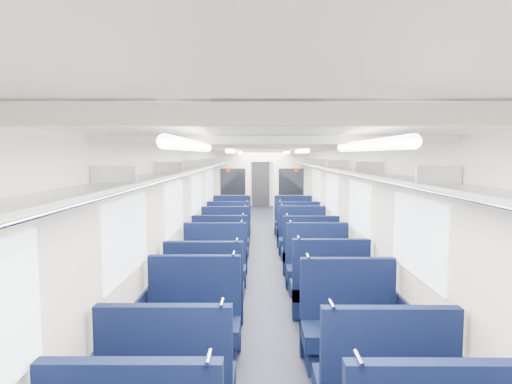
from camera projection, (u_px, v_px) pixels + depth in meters
name	position (u px, v px, depth m)	size (l,w,h in m)	color
floor	(264.00, 255.00, 9.33)	(2.80, 18.00, 0.01)	black
ceiling	(264.00, 148.00, 9.13)	(2.80, 18.00, 0.01)	silver
wall_left	(200.00, 202.00, 9.23)	(0.02, 18.00, 2.35)	beige
dado_left	(201.00, 239.00, 9.30)	(0.03, 17.90, 0.70)	black
wall_right	(328.00, 202.00, 9.22)	(0.02, 18.00, 2.35)	beige
dado_right	(327.00, 239.00, 9.30)	(0.03, 17.90, 0.70)	black
wall_far	(261.00, 179.00, 18.19)	(2.80, 0.02, 2.35)	beige
luggage_rack_left	(208.00, 165.00, 9.16)	(0.36, 17.40, 0.18)	#B2B5BA
luggage_rack_right	(320.00, 165.00, 9.15)	(0.36, 17.40, 0.18)	#B2B5BA
windows	(264.00, 193.00, 8.75)	(2.78, 15.60, 0.75)	white
ceiling_fittings	(264.00, 151.00, 8.87)	(2.70, 16.06, 0.11)	beige
end_door	(261.00, 183.00, 18.15)	(0.75, 0.06, 2.00)	black
bulkhead	(262.00, 187.00, 12.76)	(2.80, 0.10, 2.35)	beige
seat_6	(193.00, 327.00, 4.57)	(1.01, 0.56, 1.13)	#0A1334
seat_7	(349.00, 332.00, 4.45)	(1.01, 0.56, 1.13)	#0A1334
seat_8	(205.00, 295.00, 5.59)	(1.01, 0.56, 1.13)	#0A1334
seat_9	(329.00, 292.00, 5.74)	(1.01, 0.56, 1.13)	#0A1334
seat_10	(214.00, 271.00, 6.80)	(1.01, 0.56, 1.13)	#0A1334
seat_11	(318.00, 270.00, 6.80)	(1.01, 0.56, 1.13)	#0A1334
seat_12	(221.00, 254.00, 7.91)	(1.01, 0.56, 1.13)	#0A1334
seat_13	(310.00, 255.00, 7.84)	(1.01, 0.56, 1.13)	#0A1334
seat_14	(225.00, 243.00, 8.96)	(1.01, 0.56, 1.13)	#0A1334
seat_15	(303.00, 242.00, 9.07)	(1.01, 0.56, 1.13)	#0A1334
seat_16	(229.00, 232.00, 10.23)	(1.01, 0.56, 1.13)	#0A1334
seat_17	(298.00, 232.00, 10.18)	(1.01, 0.56, 1.13)	#0A1334
seat_18	(232.00, 224.00, 11.40)	(1.01, 0.56, 1.13)	#0A1334
seat_19	(293.00, 224.00, 11.40)	(1.01, 0.56, 1.13)	#0A1334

